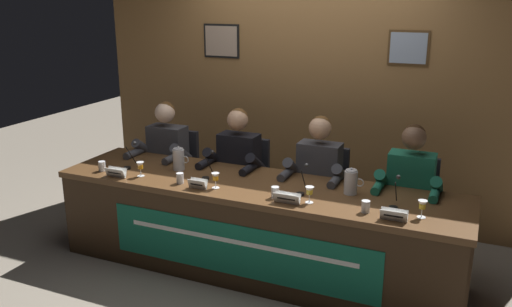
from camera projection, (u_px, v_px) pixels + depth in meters
ground_plane at (256, 267)px, 4.50m from camera, size 12.00×12.00×0.00m
wall_back_panelled at (309, 90)px, 5.29m from camera, size 4.55×0.14×2.60m
conference_table at (250, 215)px, 4.25m from camera, size 3.35×0.84×0.75m
chair_far_left at (176, 178)px, 5.34m from camera, size 0.44×0.44×0.92m
panelist_far_left at (163, 157)px, 5.08m from camera, size 0.51×0.48×1.25m
nameplate_far_left at (116, 172)px, 4.42m from camera, size 0.19×0.06×0.08m
juice_glass_far_left at (140, 166)px, 4.43m from camera, size 0.06×0.06×0.12m
water_cup_far_left at (102, 167)px, 4.57m from camera, size 0.06×0.06×0.08m
microphone_far_left at (130, 159)px, 4.65m from camera, size 0.06×0.17×0.22m
chair_center_left at (245, 188)px, 5.04m from camera, size 0.44×0.44×0.92m
panelist_center_left at (235, 166)px, 4.79m from camera, size 0.51×0.48×1.25m
nameplate_center_left at (198, 184)px, 4.15m from camera, size 0.15×0.06×0.08m
juice_glass_center_left at (216, 178)px, 4.15m from camera, size 0.06×0.06×0.12m
water_cup_center_left at (180, 179)px, 4.28m from camera, size 0.06×0.06×0.08m
microphone_center_left at (208, 169)px, 4.39m from camera, size 0.06×0.17×0.22m
chair_center_right at (322, 200)px, 4.75m from camera, size 0.44×0.44×0.92m
panelist_center_right at (316, 178)px, 4.50m from camera, size 0.51×0.48×1.25m
nameplate_center_right at (287, 198)px, 3.86m from camera, size 0.20×0.06×0.08m
juice_glass_center_right at (310, 192)px, 3.86m from camera, size 0.06×0.06×0.12m
water_cup_center_right at (275, 193)px, 3.97m from camera, size 0.06×0.06×0.08m
microphone_center_right at (302, 184)px, 4.04m from camera, size 0.06×0.17×0.22m
chair_far_right at (409, 214)px, 4.46m from camera, size 0.44×0.44×0.92m
panelist_far_right at (408, 190)px, 4.21m from camera, size 0.51×0.48×1.25m
nameplate_far_right at (394, 215)px, 3.56m from camera, size 0.18×0.06×0.08m
juice_glass_far_right at (422, 206)px, 3.60m from camera, size 0.06×0.06×0.12m
water_cup_far_right at (366, 207)px, 3.70m from camera, size 0.06×0.06×0.08m
microphone_far_right at (395, 197)px, 3.78m from camera, size 0.06×0.17×0.22m
water_pitcher_left_side at (179, 159)px, 4.59m from camera, size 0.15×0.10×0.21m
water_pitcher_right_side at (351, 182)px, 4.03m from camera, size 0.15×0.10×0.21m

